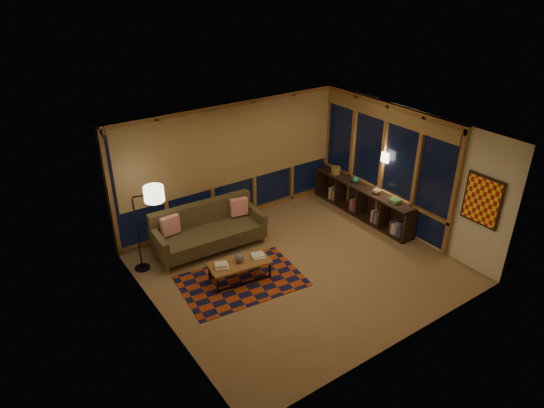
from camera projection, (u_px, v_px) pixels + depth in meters
floor at (299, 268)px, 9.40m from camera, size 5.50×5.00×0.01m
ceiling at (303, 135)px, 8.16m from camera, size 5.50×5.00×0.01m
walls at (301, 206)px, 8.78m from camera, size 5.51×5.01×2.70m
window_wall_back at (233, 164)px, 10.55m from camera, size 5.30×0.16×2.60m
window_wall_right at (381, 163)px, 10.57m from camera, size 0.16×3.70×2.60m
wall_art at (482, 201)px, 8.75m from camera, size 0.06×0.74×0.94m
wall_sconce at (385, 157)px, 10.34m from camera, size 0.12×0.18×0.22m
sofa at (209, 230)px, 9.79m from camera, size 2.26×1.01×0.91m
pillow_left at (170, 227)px, 9.51m from camera, size 0.39×0.16×0.38m
pillow_right at (239, 209)px, 10.20m from camera, size 0.39×0.20×0.37m
area_rug at (242, 281)px, 9.00m from camera, size 2.35×1.70×0.01m
coffee_table at (240, 271)px, 8.98m from camera, size 1.19×0.67×0.38m
book_stack_a at (222, 266)px, 8.74m from camera, size 0.27×0.25×0.06m
book_stack_b at (258, 256)px, 9.04m from camera, size 0.30×0.26×0.05m
ceramic_pot at (239, 257)px, 8.88m from camera, size 0.19×0.19×0.17m
floor_lamp at (137, 231)px, 8.99m from camera, size 0.63×0.49×1.69m
bookshelf at (362, 201)px, 11.13m from camera, size 0.40×2.89×0.72m
basket at (336, 170)px, 11.60m from camera, size 0.29×0.29×0.17m
teal_bowl at (355, 180)px, 11.13m from camera, size 0.16×0.16×0.15m
vase at (377, 190)px, 10.62m from camera, size 0.18×0.18×0.18m
shelf_book_stack at (394, 201)px, 10.28m from camera, size 0.17×0.23×0.07m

